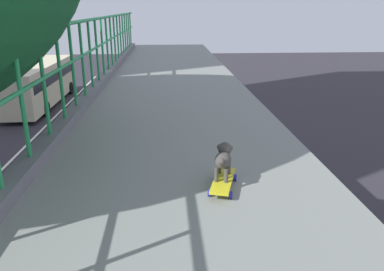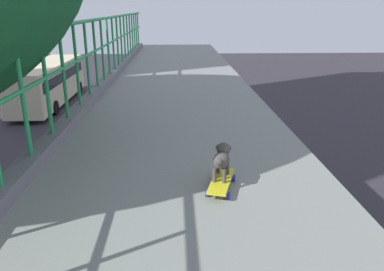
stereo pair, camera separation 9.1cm
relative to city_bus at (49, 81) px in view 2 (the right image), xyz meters
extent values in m
cylinder|color=#269C54|center=(7.93, -24.51, 4.34)|extent=(0.04, 0.04, 1.16)
cylinder|color=#269C54|center=(7.93, -23.83, 4.34)|extent=(0.04, 0.04, 1.16)
cylinder|color=#269C54|center=(7.93, -23.15, 4.34)|extent=(0.04, 0.04, 1.16)
cylinder|color=#269C54|center=(7.93, -22.47, 4.34)|extent=(0.04, 0.04, 1.16)
cylinder|color=#269C54|center=(7.93, -21.78, 4.34)|extent=(0.04, 0.04, 1.16)
cylinder|color=#269C54|center=(7.93, -21.10, 4.34)|extent=(0.04, 0.04, 1.16)
cylinder|color=#269C54|center=(7.93, -20.42, 4.34)|extent=(0.04, 0.04, 1.16)
cylinder|color=#269C54|center=(7.93, -19.74, 4.34)|extent=(0.04, 0.04, 1.16)
cylinder|color=#269C54|center=(7.93, -19.06, 4.34)|extent=(0.04, 0.04, 1.16)
cylinder|color=#269C54|center=(7.93, -18.38, 4.34)|extent=(0.04, 0.04, 1.16)
cylinder|color=#269C54|center=(7.93, -17.69, 4.34)|extent=(0.04, 0.04, 1.16)
cylinder|color=#269C54|center=(7.93, -17.01, 4.34)|extent=(0.04, 0.04, 1.16)
cylinder|color=#269C54|center=(7.93, -16.33, 4.34)|extent=(0.04, 0.04, 1.16)
cylinder|color=#269C54|center=(7.93, -15.65, 4.34)|extent=(0.04, 0.04, 1.16)
cylinder|color=#269C54|center=(7.93, -14.97, 4.34)|extent=(0.04, 0.04, 1.16)
cylinder|color=#269C54|center=(7.93, -14.29, 4.34)|extent=(0.04, 0.04, 1.16)
cylinder|color=#269C54|center=(7.93, -13.61, 4.34)|extent=(0.04, 0.04, 1.16)
cylinder|color=#269C54|center=(7.93, -12.92, 4.34)|extent=(0.04, 0.04, 1.16)
cylinder|color=black|center=(4.38, -16.90, -1.41)|extent=(0.21, 0.65, 0.65)
cube|color=beige|center=(0.00, 0.00, -0.08)|extent=(2.51, 10.87, 2.76)
cube|color=black|center=(0.00, 0.00, 0.40)|extent=(2.53, 10.00, 0.70)
cylinder|color=black|center=(1.20, 3.80, -1.26)|extent=(0.28, 0.96, 0.96)
cylinder|color=black|center=(-1.20, 3.80, -1.26)|extent=(0.28, 0.96, 0.96)
cylinder|color=black|center=(1.20, -2.99, -1.26)|extent=(0.28, 0.96, 0.96)
cylinder|color=black|center=(-1.20, -2.99, -1.26)|extent=(0.28, 0.96, 0.96)
cube|color=gold|center=(9.76, -25.04, 3.70)|extent=(0.30, 0.56, 0.02)
cylinder|color=#2126B0|center=(9.89, -24.90, 3.65)|extent=(0.04, 0.07, 0.06)
cylinder|color=#2126B0|center=(9.72, -24.85, 3.65)|extent=(0.04, 0.07, 0.06)
cylinder|color=#2126B0|center=(9.79, -25.23, 3.65)|extent=(0.04, 0.07, 0.06)
cylinder|color=#2126B0|center=(9.62, -25.18, 3.65)|extent=(0.04, 0.07, 0.06)
cylinder|color=#48433F|center=(9.82, -24.93, 3.77)|extent=(0.04, 0.04, 0.13)
cylinder|color=#48433F|center=(9.74, -24.90, 3.77)|extent=(0.04, 0.04, 0.13)
cylinder|color=#48433F|center=(9.77, -25.11, 3.77)|extent=(0.04, 0.04, 0.13)
cylinder|color=#48433F|center=(9.69, -25.08, 3.77)|extent=(0.04, 0.04, 0.13)
ellipsoid|color=#48433F|center=(9.76, -25.01, 3.87)|extent=(0.20, 0.28, 0.13)
sphere|color=#48433F|center=(9.78, -24.90, 3.94)|extent=(0.12, 0.12, 0.12)
ellipsoid|color=#4B4139|center=(9.80, -24.85, 3.93)|extent=(0.06, 0.06, 0.04)
sphere|color=#48433F|center=(9.83, -24.92, 3.95)|extent=(0.05, 0.05, 0.05)
sphere|color=#48433F|center=(9.74, -24.89, 3.95)|extent=(0.05, 0.05, 0.05)
sphere|color=#48433F|center=(9.72, -25.13, 3.91)|extent=(0.06, 0.06, 0.06)
camera|label=1|loc=(9.28, -28.04, 5.14)|focal=35.50mm
camera|label=2|loc=(9.37, -28.05, 5.14)|focal=35.50mm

